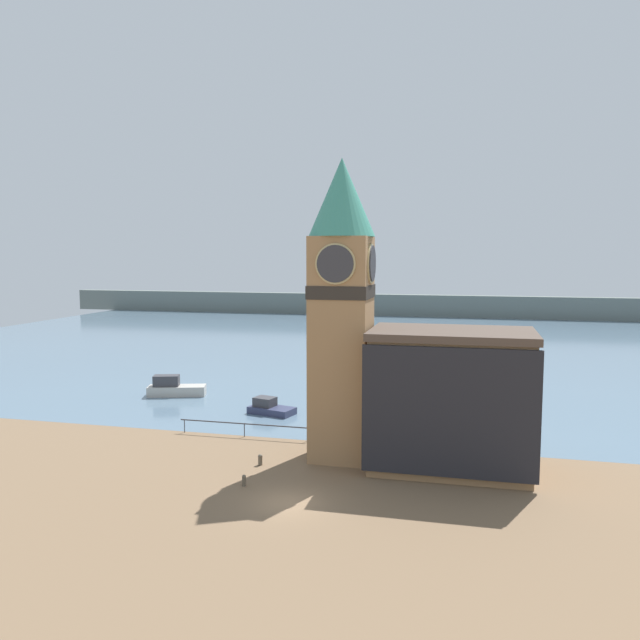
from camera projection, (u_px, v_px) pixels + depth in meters
ground_plane at (289, 503)px, 35.99m from camera, size 160.00×160.00×0.00m
water at (409, 339)px, 105.61m from camera, size 160.00×120.00×0.00m
far_shoreline at (426, 306)px, 144.01m from camera, size 180.00×3.00×5.00m
pier_railing at (244, 425)px, 48.95m from camera, size 10.85×0.08×1.09m
clock_tower at (342, 302)px, 42.93m from camera, size 4.55×4.55×20.79m
pier_building at (451, 399)px, 41.49m from camera, size 10.82×7.03×9.33m
boat_near at (270, 408)px, 56.18m from camera, size 4.47×3.02×1.44m
boat_far at (174, 388)px, 63.31m from camera, size 6.04×3.51×2.10m
mooring_bollard_near at (244, 480)px, 38.59m from camera, size 0.25×0.25×0.73m
mooring_bollard_far at (260, 459)px, 42.45m from camera, size 0.31×0.31×0.76m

